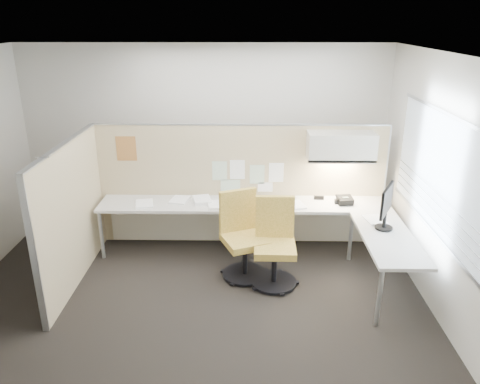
{
  "coord_description": "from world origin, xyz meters",
  "views": [
    {
      "loc": [
        0.63,
        -4.72,
        3.15
      ],
      "look_at": [
        0.55,
        0.8,
        1.07
      ],
      "focal_mm": 35.0,
      "sensor_mm": 36.0,
      "label": 1
    }
  ],
  "objects_px": {
    "chair_left": "(243,238)",
    "phone": "(344,200)",
    "chair_right": "(275,245)",
    "desk": "(268,216)",
    "monitor": "(386,205)"
  },
  "relations": [
    {
      "from": "chair_left",
      "to": "phone",
      "type": "distance_m",
      "value": 1.55
    },
    {
      "from": "chair_left",
      "to": "chair_right",
      "type": "relative_size",
      "value": 1.01
    },
    {
      "from": "desk",
      "to": "chair_left",
      "type": "relative_size",
      "value": 3.67
    },
    {
      "from": "desk",
      "to": "chair_right",
      "type": "height_order",
      "value": "chair_right"
    },
    {
      "from": "chair_right",
      "to": "phone",
      "type": "relative_size",
      "value": 4.68
    },
    {
      "from": "desk",
      "to": "phone",
      "type": "distance_m",
      "value": 1.07
    },
    {
      "from": "desk",
      "to": "chair_right",
      "type": "distance_m",
      "value": 0.69
    },
    {
      "from": "monitor",
      "to": "chair_right",
      "type": "bearing_deg",
      "value": 118.3
    },
    {
      "from": "desk",
      "to": "phone",
      "type": "relative_size",
      "value": 17.42
    },
    {
      "from": "chair_right",
      "to": "phone",
      "type": "bearing_deg",
      "value": 40.43
    },
    {
      "from": "chair_left",
      "to": "chair_right",
      "type": "bearing_deg",
      "value": -47.14
    },
    {
      "from": "desk",
      "to": "chair_right",
      "type": "relative_size",
      "value": 3.72
    },
    {
      "from": "chair_left",
      "to": "monitor",
      "type": "relative_size",
      "value": 2.01
    },
    {
      "from": "monitor",
      "to": "phone",
      "type": "height_order",
      "value": "monitor"
    },
    {
      "from": "monitor",
      "to": "phone",
      "type": "relative_size",
      "value": 2.36
    }
  ]
}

